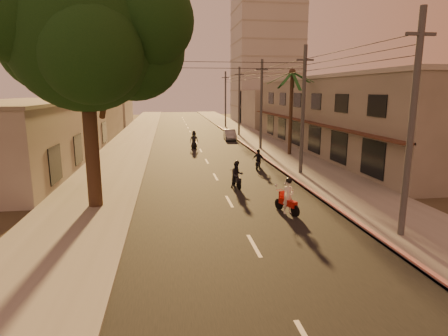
{
  "coord_description": "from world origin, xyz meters",
  "views": [
    {
      "loc": [
        -3.17,
        -17.34,
        5.94
      ],
      "look_at": [
        0.1,
        4.62,
        1.34
      ],
      "focal_mm": 30.0,
      "sensor_mm": 36.0,
      "label": 1
    }
  ],
  "objects_px": {
    "parked_car": "(230,135)",
    "scooter_mid_b": "(258,160)",
    "broadleaf_tree": "(93,37)",
    "scooter_far_a": "(194,141)",
    "scooter_red": "(288,198)",
    "scooter_mid_a": "(237,175)",
    "palm_tree": "(292,77)"
  },
  "relations": [
    {
      "from": "broadleaf_tree",
      "to": "scooter_mid_a",
      "type": "height_order",
      "value": "broadleaf_tree"
    },
    {
      "from": "broadleaf_tree",
      "to": "scooter_red",
      "type": "height_order",
      "value": "broadleaf_tree"
    },
    {
      "from": "scooter_mid_b",
      "to": "scooter_far_a",
      "type": "bearing_deg",
      "value": 133.09
    },
    {
      "from": "palm_tree",
      "to": "scooter_mid_b",
      "type": "xyz_separation_m",
      "value": [
        -4.4,
        -5.74,
        -6.43
      ]
    },
    {
      "from": "broadleaf_tree",
      "to": "parked_car",
      "type": "bearing_deg",
      "value": 67.08
    },
    {
      "from": "broadleaf_tree",
      "to": "scooter_mid_b",
      "type": "relative_size",
      "value": 7.73
    },
    {
      "from": "scooter_mid_a",
      "to": "scooter_far_a",
      "type": "distance_m",
      "value": 16.64
    },
    {
      "from": "broadleaf_tree",
      "to": "palm_tree",
      "type": "height_order",
      "value": "broadleaf_tree"
    },
    {
      "from": "scooter_red",
      "to": "scooter_far_a",
      "type": "relative_size",
      "value": 0.96
    },
    {
      "from": "palm_tree",
      "to": "scooter_red",
      "type": "bearing_deg",
      "value": -108.5
    },
    {
      "from": "scooter_mid_b",
      "to": "scooter_far_a",
      "type": "height_order",
      "value": "scooter_far_a"
    },
    {
      "from": "scooter_far_a",
      "to": "scooter_mid_a",
      "type": "bearing_deg",
      "value": -85.96
    },
    {
      "from": "broadleaf_tree",
      "to": "scooter_mid_a",
      "type": "xyz_separation_m",
      "value": [
        7.56,
        2.8,
        -7.7
      ]
    },
    {
      "from": "broadleaf_tree",
      "to": "scooter_red",
      "type": "bearing_deg",
      "value": -15.36
    },
    {
      "from": "scooter_mid_b",
      "to": "parked_car",
      "type": "xyz_separation_m",
      "value": [
        0.69,
        17.65,
        -0.08
      ]
    },
    {
      "from": "scooter_mid_a",
      "to": "scooter_far_a",
      "type": "xyz_separation_m",
      "value": [
        -1.51,
        16.58,
        0.05
      ]
    },
    {
      "from": "broadleaf_tree",
      "to": "palm_tree",
      "type": "distance_m",
      "value": 20.18
    },
    {
      "from": "scooter_far_a",
      "to": "parked_car",
      "type": "xyz_separation_m",
      "value": [
        4.85,
        6.4,
        -0.2
      ]
    },
    {
      "from": "scooter_mid_a",
      "to": "scooter_far_a",
      "type": "relative_size",
      "value": 0.92
    },
    {
      "from": "scooter_mid_b",
      "to": "palm_tree",
      "type": "bearing_deg",
      "value": 75.3
    },
    {
      "from": "scooter_red",
      "to": "scooter_mid_a",
      "type": "relative_size",
      "value": 1.04
    },
    {
      "from": "palm_tree",
      "to": "parked_car",
      "type": "distance_m",
      "value": 14.08
    },
    {
      "from": "scooter_mid_b",
      "to": "parked_car",
      "type": "bearing_deg",
      "value": 110.57
    },
    {
      "from": "broadleaf_tree",
      "to": "scooter_red",
      "type": "distance_m",
      "value": 12.19
    },
    {
      "from": "scooter_mid_a",
      "to": "parked_car",
      "type": "height_order",
      "value": "scooter_mid_a"
    },
    {
      "from": "palm_tree",
      "to": "scooter_mid_b",
      "type": "height_order",
      "value": "palm_tree"
    },
    {
      "from": "broadleaf_tree",
      "to": "scooter_far_a",
      "type": "distance_m",
      "value": 21.69
    },
    {
      "from": "scooter_far_a",
      "to": "broadleaf_tree",
      "type": "bearing_deg",
      "value": -108.51
    },
    {
      "from": "palm_tree",
      "to": "scooter_far_a",
      "type": "xyz_separation_m",
      "value": [
        -8.56,
        5.52,
        -6.31
      ]
    },
    {
      "from": "parked_car",
      "to": "scooter_mid_b",
      "type": "bearing_deg",
      "value": -88.64
    },
    {
      "from": "broadleaf_tree",
      "to": "scooter_far_a",
      "type": "xyz_separation_m",
      "value": [
        6.05,
        19.37,
        -7.64
      ]
    },
    {
      "from": "scooter_mid_a",
      "to": "parked_car",
      "type": "bearing_deg",
      "value": 75.79
    }
  ]
}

